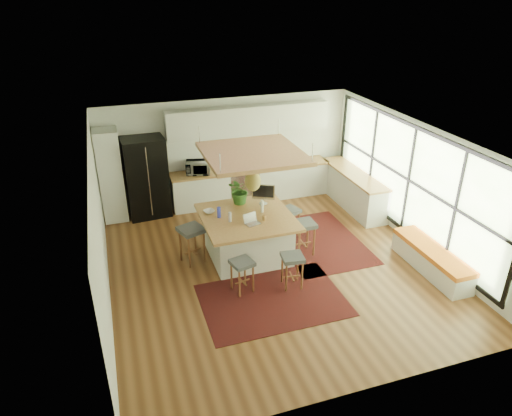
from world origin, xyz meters
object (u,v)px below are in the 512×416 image
object	(u,v)px
laptop	(253,219)
microwave	(198,166)
island	(247,236)
stool_left_side	(192,246)
stool_near_right	(292,270)
monitor	(263,193)
fridge	(146,180)
stool_right_front	(304,238)
stool_right_back	(289,222)
island_plant	(240,193)
stool_near_left	(242,275)

from	to	relation	value
laptop	microwave	size ratio (longest dim) A/B	0.53
island	stool_left_side	size ratio (longest dim) A/B	2.33
stool_near_right	monitor	world-z (taller)	monitor
stool_near_right	laptop	bearing A→B (deg)	115.67
fridge	microwave	world-z (taller)	fridge
stool_right_front	stool_right_back	size ratio (longest dim) A/B	1.10
fridge	island_plant	bearing A→B (deg)	-52.07
laptop	monitor	size ratio (longest dim) A/B	0.62
fridge	island	distance (m)	3.19
monitor	island_plant	xyz separation A→B (m)	(-0.46, 0.22, -0.02)
stool_left_side	island_plant	distance (m)	1.55
stool_near_left	laptop	xyz separation A→B (m)	(0.47, 0.82, 0.70)
stool_near_right	stool_right_back	bearing A→B (deg)	69.64
island_plant	microwave	bearing A→B (deg)	104.53
laptop	microwave	distance (m)	3.06
fridge	stool_left_side	distance (m)	2.65
stool_near_left	monitor	xyz separation A→B (m)	(0.98, 1.64, 0.83)
stool_near_left	stool_right_back	bearing A→B (deg)	46.15
fridge	microwave	bearing A→B (deg)	-4.02
stool_near_left	stool_left_side	size ratio (longest dim) A/B	0.83
stool_near_right	microwave	distance (m)	4.17
stool_right_front	stool_left_side	distance (m)	2.35
stool_right_front	stool_right_back	xyz separation A→B (m)	(-0.01, 0.79, 0.00)
stool_near_left	microwave	world-z (taller)	microwave
stool_near_left	stool_near_right	world-z (taller)	stool_near_right
stool_near_left	island_plant	bearing A→B (deg)	74.35
stool_right_back	microwave	world-z (taller)	microwave
island_plant	stool_right_back	bearing A→B (deg)	-8.38
stool_near_left	stool_right_back	size ratio (longest dim) A/B	0.96
laptop	island_plant	world-z (taller)	island_plant
fridge	stool_right_back	bearing A→B (deg)	-40.82
stool_near_left	island_plant	world-z (taller)	island_plant
island	laptop	distance (m)	0.70
stool_near_right	fridge	bearing A→B (deg)	119.27
fridge	stool_near_right	size ratio (longest dim) A/B	2.94
stool_right_back	stool_left_side	xyz separation A→B (m)	(-2.31, -0.38, 0.00)
laptop	monitor	world-z (taller)	monitor
fridge	monitor	distance (m)	3.16
stool_right_front	monitor	size ratio (longest dim) A/B	1.48
microwave	monitor	bearing A→B (deg)	-52.32
stool_left_side	microwave	size ratio (longest dim) A/B	1.34
island	microwave	size ratio (longest dim) A/B	3.13
stool_right_front	laptop	bearing A→B (deg)	-176.35
stool_near_left	monitor	size ratio (longest dim) A/B	1.30
fridge	stool_near_right	world-z (taller)	fridge
island	monitor	xyz separation A→B (m)	(0.51, 0.43, 0.72)
stool_near_right	laptop	world-z (taller)	laptop
stool_near_left	stool_right_back	world-z (taller)	stool_right_back
stool_right_back	stool_left_side	world-z (taller)	stool_left_side
fridge	stool_near_left	bearing A→B (deg)	-75.96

